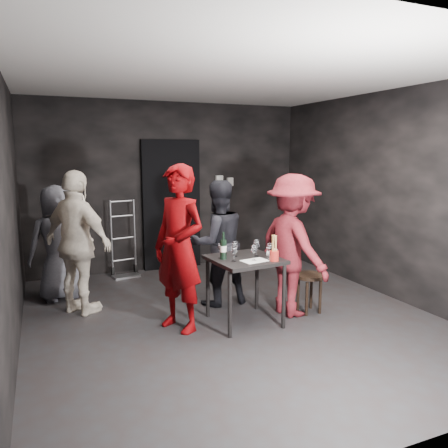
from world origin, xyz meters
name	(u,v)px	position (x,y,z in m)	size (l,w,h in m)	color
floor	(232,318)	(0.00, 0.00, 0.00)	(4.50, 5.00, 0.02)	black
ceiling	(232,77)	(0.00, 0.00, 2.70)	(4.50, 5.00, 0.02)	silver
wall_back	(170,186)	(0.00, 2.50, 1.35)	(4.50, 0.04, 2.70)	black
wall_front	(403,248)	(0.00, -2.50, 1.35)	(4.50, 0.04, 2.70)	black
wall_left	(8,214)	(-2.25, 0.00, 1.35)	(0.04, 5.00, 2.70)	black
wall_right	(389,195)	(2.25, 0.00, 1.35)	(0.04, 5.00, 2.70)	black
doorway	(171,205)	(0.00, 2.44, 1.05)	(0.95, 0.10, 2.10)	black
wallbox_upper	(219,179)	(0.85, 2.45, 1.45)	(0.12, 0.06, 0.12)	#B7B7B2
wallbox_lower	(230,182)	(1.05, 2.45, 1.40)	(0.10, 0.06, 0.14)	#B7B7B2
hand_truck	(125,262)	(-0.82, 2.25, 0.22)	(0.40, 0.34, 1.18)	#B2B2B7
tasting_table	(245,266)	(0.08, -0.17, 0.65)	(0.72, 0.72, 0.75)	black
stool	(309,282)	(0.93, -0.18, 0.38)	(0.35, 0.35, 0.47)	black
server_red	(179,232)	(-0.64, -0.05, 1.07)	(0.78, 0.51, 2.14)	#6E0104
woman_black	(218,240)	(0.04, 0.54, 0.82)	(0.80, 0.44, 1.64)	black
man_maroon	(293,238)	(0.71, -0.14, 0.92)	(1.19, 0.55, 1.84)	maroon
bystander_cream	(77,233)	(-1.59, 0.86, 0.97)	(1.14, 0.54, 1.94)	white
bystander_grey	(58,243)	(-1.79, 1.49, 0.75)	(0.73, 0.40, 1.50)	#55555F
tasting_mat	(255,261)	(0.12, -0.33, 0.75)	(0.28, 0.18, 0.00)	white
wine_glass_a	(234,253)	(-0.09, -0.27, 0.84)	(0.07, 0.07, 0.18)	white
wine_glass_b	(221,250)	(-0.17, -0.09, 0.84)	(0.07, 0.07, 0.19)	white
wine_glass_c	(235,248)	(0.00, -0.08, 0.84)	(0.07, 0.07, 0.19)	white
wine_glass_d	(254,252)	(0.12, -0.31, 0.84)	(0.07, 0.07, 0.18)	white
wine_glass_e	(269,251)	(0.30, -0.33, 0.85)	(0.07, 0.07, 0.20)	white
wine_glass_f	(256,247)	(0.23, -0.15, 0.85)	(0.08, 0.08, 0.21)	white
wine_bottle	(223,249)	(-0.16, -0.13, 0.87)	(0.07, 0.07, 0.30)	black
breadstick_cup	(274,248)	(0.31, -0.41, 0.89)	(0.10, 0.10, 0.30)	#B5261D
reserved_card	(271,252)	(0.39, -0.21, 0.80)	(0.07, 0.12, 0.09)	white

